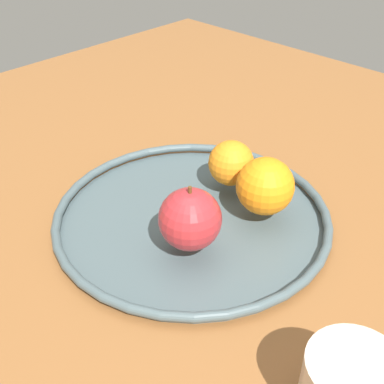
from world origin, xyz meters
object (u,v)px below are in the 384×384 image
at_px(orange_back_right, 231,163).
at_px(orange_front_left, 265,186).
at_px(fruit_bowl, 192,215).
at_px(apple, 190,219).

height_order(orange_back_right, orange_front_left, orange_front_left).
relative_size(fruit_bowl, apple, 4.40).
height_order(fruit_bowl, orange_back_right, orange_back_right).
bearing_deg(orange_back_right, apple, -68.63).
distance_m(apple, orange_front_left, 0.12).
xyz_separation_m(orange_back_right, orange_front_left, (0.08, -0.02, 0.01)).
bearing_deg(apple, orange_front_left, 79.90).
bearing_deg(orange_back_right, fruit_bowl, -84.85).
height_order(apple, orange_back_right, apple).
height_order(fruit_bowl, orange_front_left, orange_front_left).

